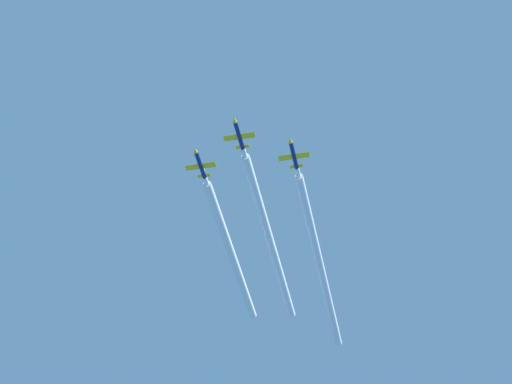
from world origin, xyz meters
TOP-DOWN VIEW (x-y plane):
  - jet_lead at (0.30, 8.31)m, footprint 8.54×12.43m
  - jet_left_wingman at (-13.23, -0.04)m, footprint 8.54×12.43m
  - jet_right_wingman at (12.68, 0.89)m, footprint 8.54×12.43m
  - smoke_trail_lead at (0.30, -38.79)m, footprint 2.44×82.89m
  - smoke_trail_left_wingman at (-13.23, -51.68)m, footprint 2.44×91.99m
  - smoke_trail_right_wingman at (12.68, -40.01)m, footprint 2.44×70.49m

SIDE VIEW (x-z plane):
  - smoke_trail_left_wingman at x=-13.23m, z-range 180.11..182.54m
  - jet_left_wingman at x=-13.23m, z-range 179.86..182.85m
  - smoke_trail_right_wingman at x=12.68m, z-range 180.16..182.60m
  - jet_right_wingman at x=12.68m, z-range 179.91..182.90m
  - smoke_trail_lead at x=0.30m, z-range 182.13..184.57m
  - jet_lead at x=0.30m, z-range 181.89..184.87m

